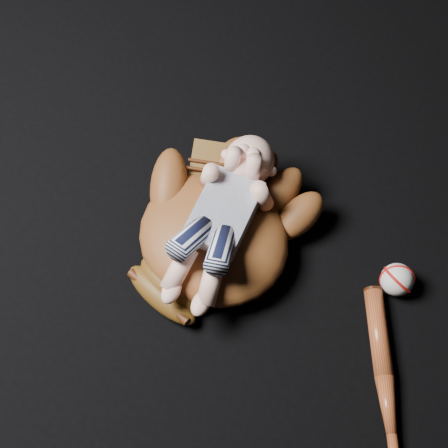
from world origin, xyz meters
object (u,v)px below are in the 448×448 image
object	(u,v)px
newborn_baby	(218,222)
baseball_bat	(386,389)
baseball_glove	(214,234)
baseball	(397,280)

from	to	relation	value
newborn_baby	baseball_bat	bearing A→B (deg)	-19.60
baseball_glove	baseball_bat	bearing A→B (deg)	-0.57
baseball_bat	baseball_glove	bearing A→B (deg)	169.89
newborn_baby	baseball	world-z (taller)	newborn_baby
baseball_bat	newborn_baby	bearing A→B (deg)	169.45
baseball_glove	baseball	xyz separation A→B (m)	(0.35, 0.13, -0.04)
baseball_bat	baseball	bearing A→B (deg)	111.26
baseball	newborn_baby	bearing A→B (deg)	-160.10
baseball_glove	newborn_baby	world-z (taller)	newborn_baby
baseball_glove	baseball_bat	size ratio (longest dim) A/B	1.12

